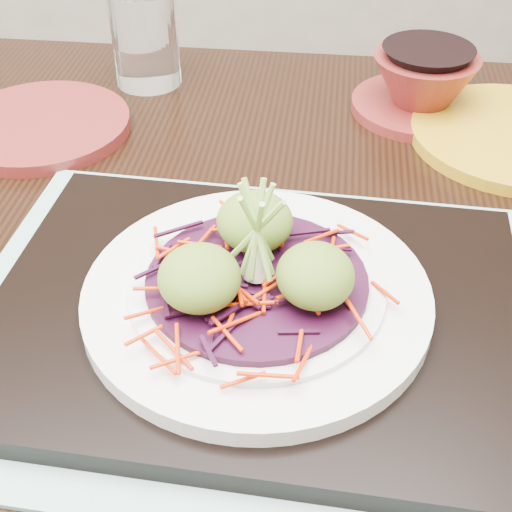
{
  "coord_description": "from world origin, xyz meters",
  "views": [
    {
      "loc": [
        0.05,
        -0.43,
        1.19
      ],
      "look_at": [
        0.06,
        -0.05,
        0.87
      ],
      "focal_mm": 50.0,
      "sensor_mm": 36.0,
      "label": 1
    }
  ],
  "objects_px": {
    "serving_tray": "(257,311)",
    "dining_table": "(275,385)",
    "water_glass": "(145,38)",
    "terracotta_bowl_set": "(423,87)",
    "white_plate": "(257,294)",
    "terracotta_side_plate": "(42,125)"
  },
  "relations": [
    {
      "from": "serving_tray",
      "to": "dining_table",
      "type": "bearing_deg",
      "value": 74.51
    },
    {
      "from": "water_glass",
      "to": "terracotta_bowl_set",
      "type": "bearing_deg",
      "value": -14.87
    },
    {
      "from": "serving_tray",
      "to": "water_glass",
      "type": "distance_m",
      "value": 0.41
    },
    {
      "from": "white_plate",
      "to": "terracotta_side_plate",
      "type": "distance_m",
      "value": 0.36
    },
    {
      "from": "dining_table",
      "to": "water_glass",
      "type": "relative_size",
      "value": 13.7
    },
    {
      "from": "serving_tray",
      "to": "white_plate",
      "type": "height_order",
      "value": "white_plate"
    },
    {
      "from": "water_glass",
      "to": "white_plate",
      "type": "bearing_deg",
      "value": -74.32
    },
    {
      "from": "white_plate",
      "to": "terracotta_bowl_set",
      "type": "height_order",
      "value": "terracotta_bowl_set"
    },
    {
      "from": "terracotta_side_plate",
      "to": "water_glass",
      "type": "relative_size",
      "value": 1.72
    },
    {
      "from": "terracotta_bowl_set",
      "to": "dining_table",
      "type": "bearing_deg",
      "value": -120.58
    },
    {
      "from": "serving_tray",
      "to": "white_plate",
      "type": "distance_m",
      "value": 0.02
    },
    {
      "from": "serving_tray",
      "to": "terracotta_bowl_set",
      "type": "distance_m",
      "value": 0.37
    },
    {
      "from": "terracotta_side_plate",
      "to": "terracotta_bowl_set",
      "type": "distance_m",
      "value": 0.4
    },
    {
      "from": "serving_tray",
      "to": "terracotta_bowl_set",
      "type": "height_order",
      "value": "terracotta_bowl_set"
    },
    {
      "from": "serving_tray",
      "to": "terracotta_bowl_set",
      "type": "xyz_separation_m",
      "value": [
        0.18,
        0.32,
        0.02
      ]
    },
    {
      "from": "white_plate",
      "to": "water_glass",
      "type": "bearing_deg",
      "value": 105.68
    },
    {
      "from": "water_glass",
      "to": "terracotta_side_plate",
      "type": "bearing_deg",
      "value": -132.28
    },
    {
      "from": "dining_table",
      "to": "terracotta_side_plate",
      "type": "height_order",
      "value": "terracotta_side_plate"
    },
    {
      "from": "terracotta_side_plate",
      "to": "dining_table",
      "type": "bearing_deg",
      "value": -47.82
    },
    {
      "from": "dining_table",
      "to": "serving_tray",
      "type": "bearing_deg",
      "value": -107.88
    },
    {
      "from": "serving_tray",
      "to": "white_plate",
      "type": "relative_size",
      "value": 1.54
    },
    {
      "from": "dining_table",
      "to": "serving_tray",
      "type": "distance_m",
      "value": 0.13
    }
  ]
}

